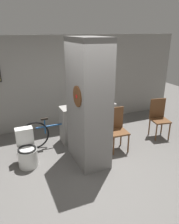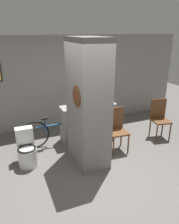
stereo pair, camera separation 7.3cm
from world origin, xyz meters
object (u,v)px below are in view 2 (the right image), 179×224
at_px(chair_by_doorway, 160,117).
at_px(bottle_tall, 86,101).
at_px(toilet, 27,151).
at_px(bicycle, 56,131).
at_px(chair_near_pillar, 117,127).

xyz_separation_m(chair_by_doorway, bottle_tall, (-1.83, 0.66, 0.48)).
distance_m(toilet, bicycle, 1.00).
bearing_deg(chair_by_doorway, bottle_tall, 170.67).
bearing_deg(chair_by_doorway, bicycle, 177.91).
bearing_deg(toilet, chair_by_doorway, 0.10).
relative_size(toilet, bicycle, 0.44).
height_order(chair_near_pillar, bicycle, chair_near_pillar).
distance_m(bicycle, bottle_tall, 1.06).
xyz_separation_m(chair_near_pillar, bicycle, (-1.28, 0.75, -0.19)).
distance_m(chair_by_doorway, bottle_tall, 2.01).
bearing_deg(toilet, bottle_tall, 22.40).
bearing_deg(chair_near_pillar, bicycle, 153.79).
bearing_deg(bicycle, bottle_tall, 4.71).
relative_size(toilet, chair_by_doorway, 0.75).
height_order(toilet, bicycle, toilet).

